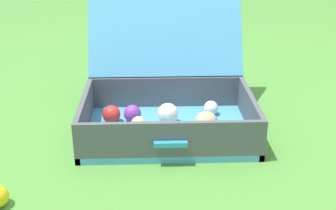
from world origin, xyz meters
The scene contains 2 objects.
ground_plane centered at (0.00, 0.00, 0.00)m, with size 16.00×16.00×0.00m, color #4C8C38.
open_suitcase centered at (-0.01, 0.02, 0.12)m, with size 0.63×0.68×0.53m.
Camera 1 is at (-0.06, -1.56, 0.78)m, focal length 47.82 mm.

